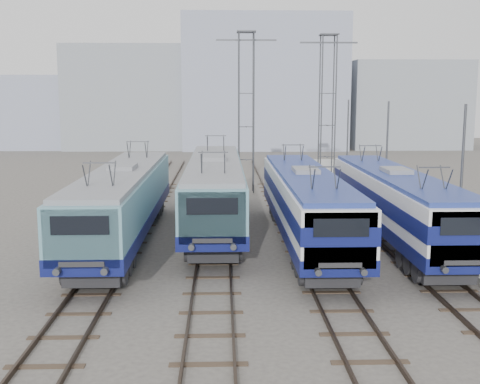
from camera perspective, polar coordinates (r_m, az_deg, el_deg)
name	(u,v)px	position (r m, az deg, el deg)	size (l,w,h in m)	color
ground	(268,278)	(24.84, 2.65, -8.10)	(160.00, 160.00, 0.00)	#514C47
platform	(443,229)	(34.63, 18.71, -3.36)	(4.00, 70.00, 0.30)	#9E9E99
locomotive_far_left	(123,199)	(30.20, -11.04, -0.67)	(2.92, 18.47, 3.48)	#0E1555
locomotive_center_left	(215,187)	(33.12, -2.41, 0.43)	(2.99, 18.88, 3.55)	#0E1555
locomotive_center_right	(306,200)	(29.62, 6.25, -0.78)	(2.83, 17.86, 3.36)	#0E1555
locomotive_far_right	(396,200)	(30.69, 14.57, -0.73)	(2.79, 17.63, 3.31)	#0E1555
catenary_tower_west	(246,105)	(45.69, 0.59, 8.26)	(4.50, 1.20, 12.00)	#3F4247
catenary_tower_east	(327,104)	(48.38, 8.28, 8.22)	(4.50, 1.20, 12.00)	#3F4247
mast_front	(461,185)	(27.97, 20.23, 0.64)	(0.12, 0.12, 7.00)	#3F4247
mast_mid	(387,157)	(39.26, 13.73, 3.25)	(0.12, 0.12, 7.00)	#3F4247
mast_rear	(347,142)	(50.88, 10.15, 4.67)	(0.12, 0.12, 7.00)	#3F4247
building_west	(135,98)	(86.50, -9.94, 8.80)	(18.00, 12.00, 14.00)	gray
building_center	(263,83)	(85.86, 2.20, 10.26)	(22.00, 14.00, 18.00)	#939AB2
building_east	(403,105)	(89.48, 15.20, 7.98)	(16.00, 12.00, 12.00)	gray
building_far_west	(20,112)	(90.18, -20.10, 7.12)	(14.00, 10.00, 10.00)	#939AB2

